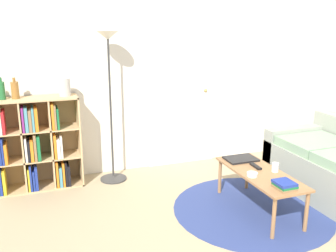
{
  "coord_description": "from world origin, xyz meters",
  "views": [
    {
      "loc": [
        -1.4,
        -1.91,
        1.8
      ],
      "look_at": [
        -0.19,
        1.38,
        0.85
      ],
      "focal_mm": 40.0,
      "sensor_mm": 36.0,
      "label": 1
    }
  ],
  "objects_px": {
    "cup": "(275,167)",
    "bookshelf": "(34,145)",
    "laptop": "(241,159)",
    "coffee_table": "(260,176)",
    "bottle_middle": "(2,90)",
    "floor_lamp": "(109,69)",
    "bowl": "(252,174)",
    "bottle_right": "(15,90)",
    "vase_on_shelf": "(65,87)"
  },
  "relations": [
    {
      "from": "bottle_right",
      "to": "laptop",
      "type": "bearing_deg",
      "value": -24.53
    },
    {
      "from": "bottle_middle",
      "to": "bottle_right",
      "type": "relative_size",
      "value": 1.03
    },
    {
      "from": "vase_on_shelf",
      "to": "bottle_middle",
      "type": "bearing_deg",
      "value": 178.72
    },
    {
      "from": "bookshelf",
      "to": "bowl",
      "type": "relative_size",
      "value": 10.08
    },
    {
      "from": "floor_lamp",
      "to": "cup",
      "type": "relative_size",
      "value": 19.3
    },
    {
      "from": "bottle_right",
      "to": "vase_on_shelf",
      "type": "xyz_separation_m",
      "value": [
        0.51,
        -0.02,
        0.0
      ]
    },
    {
      "from": "bottle_middle",
      "to": "vase_on_shelf",
      "type": "bearing_deg",
      "value": -1.28
    },
    {
      "from": "bottle_right",
      "to": "bowl",
      "type": "bearing_deg",
      "value": -34.82
    },
    {
      "from": "coffee_table",
      "to": "bookshelf",
      "type": "bearing_deg",
      "value": 146.81
    },
    {
      "from": "bowl",
      "to": "bottle_right",
      "type": "distance_m",
      "value": 2.61
    },
    {
      "from": "floor_lamp",
      "to": "cup",
      "type": "bearing_deg",
      "value": -44.54
    },
    {
      "from": "bookshelf",
      "to": "bottle_right",
      "type": "height_order",
      "value": "bottle_right"
    },
    {
      "from": "floor_lamp",
      "to": "bookshelf",
      "type": "bearing_deg",
      "value": 174.86
    },
    {
      "from": "cup",
      "to": "floor_lamp",
      "type": "bearing_deg",
      "value": 135.46
    },
    {
      "from": "bookshelf",
      "to": "vase_on_shelf",
      "type": "bearing_deg",
      "value": -0.11
    },
    {
      "from": "coffee_table",
      "to": "cup",
      "type": "height_order",
      "value": "cup"
    },
    {
      "from": "cup",
      "to": "bowl",
      "type": "bearing_deg",
      "value": -175.06
    },
    {
      "from": "cup",
      "to": "bookshelf",
      "type": "bearing_deg",
      "value": 147.68
    },
    {
      "from": "laptop",
      "to": "bottle_middle",
      "type": "bearing_deg",
      "value": 156.8
    },
    {
      "from": "floor_lamp",
      "to": "bottle_middle",
      "type": "bearing_deg",
      "value": 175.37
    },
    {
      "from": "laptop",
      "to": "coffee_table",
      "type": "bearing_deg",
      "value": -90.13
    },
    {
      "from": "bookshelf",
      "to": "floor_lamp",
      "type": "height_order",
      "value": "floor_lamp"
    },
    {
      "from": "bookshelf",
      "to": "vase_on_shelf",
      "type": "xyz_separation_m",
      "value": [
        0.38,
        -0.0,
        0.62
      ]
    },
    {
      "from": "coffee_table",
      "to": "laptop",
      "type": "distance_m",
      "value": 0.37
    },
    {
      "from": "floor_lamp",
      "to": "bowl",
      "type": "distance_m",
      "value": 1.93
    },
    {
      "from": "floor_lamp",
      "to": "vase_on_shelf",
      "type": "distance_m",
      "value": 0.53
    },
    {
      "from": "laptop",
      "to": "vase_on_shelf",
      "type": "xyz_separation_m",
      "value": [
        -1.68,
        0.98,
        0.71
      ]
    },
    {
      "from": "bookshelf",
      "to": "laptop",
      "type": "relative_size",
      "value": 3.13
    },
    {
      "from": "cup",
      "to": "bottle_right",
      "type": "distance_m",
      "value": 2.81
    },
    {
      "from": "bookshelf",
      "to": "bottle_middle",
      "type": "height_order",
      "value": "bottle_middle"
    },
    {
      "from": "bookshelf",
      "to": "bowl",
      "type": "height_order",
      "value": "bookshelf"
    },
    {
      "from": "floor_lamp",
      "to": "bottle_middle",
      "type": "distance_m",
      "value": 1.15
    },
    {
      "from": "bookshelf",
      "to": "coffee_table",
      "type": "relative_size",
      "value": 0.98
    },
    {
      "from": "floor_lamp",
      "to": "vase_on_shelf",
      "type": "relative_size",
      "value": 8.93
    },
    {
      "from": "bookshelf",
      "to": "coffee_table",
      "type": "height_order",
      "value": "bookshelf"
    },
    {
      "from": "floor_lamp",
      "to": "vase_on_shelf",
      "type": "bearing_deg",
      "value": 171.02
    },
    {
      "from": "vase_on_shelf",
      "to": "coffee_table",
      "type": "bearing_deg",
      "value": -38.66
    },
    {
      "from": "coffee_table",
      "to": "bowl",
      "type": "distance_m",
      "value": 0.16
    },
    {
      "from": "laptop",
      "to": "cup",
      "type": "height_order",
      "value": "cup"
    },
    {
      "from": "laptop",
      "to": "bottle_right",
      "type": "bearing_deg",
      "value": 155.47
    },
    {
      "from": "laptop",
      "to": "bottle_middle",
      "type": "height_order",
      "value": "bottle_middle"
    },
    {
      "from": "floor_lamp",
      "to": "coffee_table",
      "type": "bearing_deg",
      "value": -46.72
    },
    {
      "from": "bowl",
      "to": "bottle_middle",
      "type": "distance_m",
      "value": 2.71
    },
    {
      "from": "floor_lamp",
      "to": "bowl",
      "type": "bearing_deg",
      "value": -51.52
    },
    {
      "from": "bookshelf",
      "to": "coffee_table",
      "type": "xyz_separation_m",
      "value": [
        2.06,
        -1.35,
        -0.15
      ]
    },
    {
      "from": "bookshelf",
      "to": "bottle_right",
      "type": "bearing_deg",
      "value": 171.99
    },
    {
      "from": "bookshelf",
      "to": "bowl",
      "type": "bearing_deg",
      "value": -36.28
    },
    {
      "from": "vase_on_shelf",
      "to": "laptop",
      "type": "bearing_deg",
      "value": -30.26
    },
    {
      "from": "bottle_right",
      "to": "bottle_middle",
      "type": "bearing_deg",
      "value": -177.63
    },
    {
      "from": "bottle_middle",
      "to": "vase_on_shelf",
      "type": "distance_m",
      "value": 0.64
    }
  ]
}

